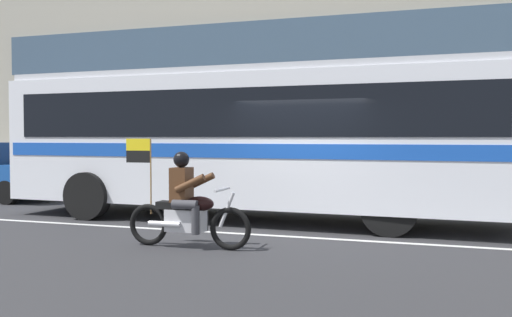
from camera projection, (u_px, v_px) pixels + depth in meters
The scene contains 6 objects.
ground_plane at pixel (299, 232), 10.97m from camera, with size 60.00×60.00×0.00m, color #2B2B2D.
sidewalk_curb at pixel (346, 200), 15.79m from camera, with size 28.00×3.80×0.15m, color #B7B2A8.
lane_center_stripe at pixel (291, 237), 10.41m from camera, with size 26.60×0.14×0.01m, color silver.
transit_bus at pixel (253, 133), 12.47m from camera, with size 11.07×2.92×3.22m.
motorcycle_with_rider at pixel (187, 207), 9.36m from camera, with size 2.20×0.64×1.78m.
fire_hydrant at pixel (194, 184), 15.82m from camera, with size 0.22×0.30×0.75m.
Camera 1 is at (2.75, -10.59, 1.81)m, focal length 40.49 mm.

